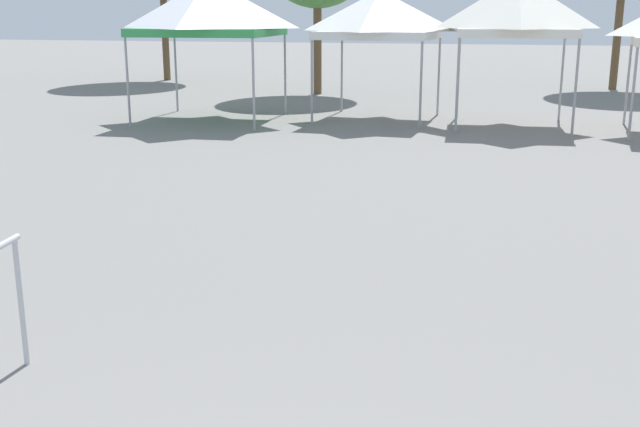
{
  "coord_description": "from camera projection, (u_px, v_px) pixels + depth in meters",
  "views": [
    {
      "loc": [
        0.83,
        -1.65,
        2.73
      ],
      "look_at": [
        -0.57,
        3.62,
        1.3
      ],
      "focal_mm": 43.2,
      "sensor_mm": 36.0,
      "label": 1
    }
  ],
  "objects": [
    {
      "name": "canopy_tent_far_right",
      "position": [
        517.0,
        7.0,
        18.4
      ],
      "size": [
        2.98,
        2.98,
        3.57
      ],
      "color": "#9E9EA3",
      "rests_on": "ground"
    },
    {
      "name": "canopy_tent_behind_left",
      "position": [
        209.0,
        8.0,
        19.47
      ],
      "size": [
        3.55,
        3.55,
        3.55
      ],
      "color": "#9E9EA3",
      "rests_on": "ground"
    },
    {
      "name": "canopy_tent_far_left",
      "position": [
        379.0,
        15.0,
        19.65
      ],
      "size": [
        3.0,
        3.0,
        3.29
      ],
      "color": "#9E9EA3",
      "rests_on": "ground"
    }
  ]
}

